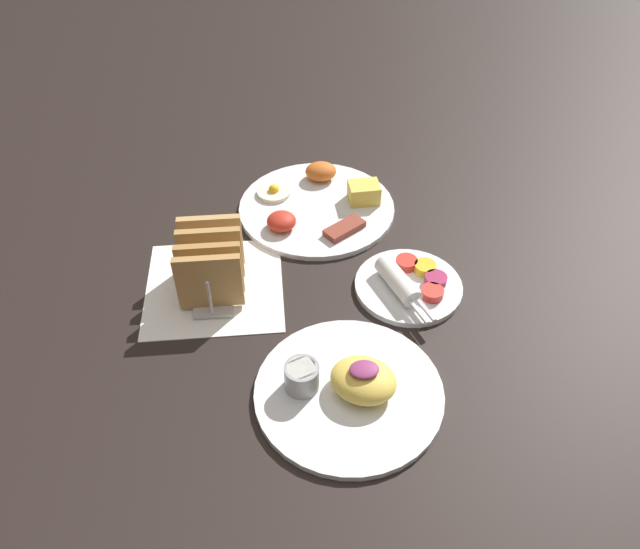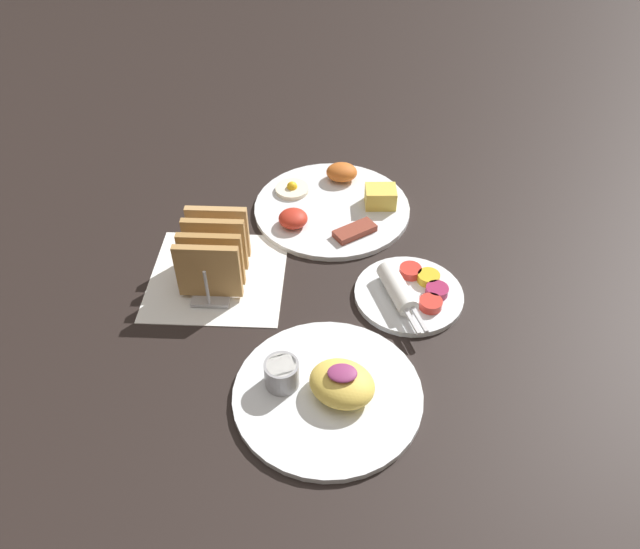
# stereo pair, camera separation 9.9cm
# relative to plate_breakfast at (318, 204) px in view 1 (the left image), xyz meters

# --- Properties ---
(ground_plane) EXTENTS (3.00, 3.00, 0.00)m
(ground_plane) POSITION_rel_plate_breakfast_xyz_m (0.01, -0.21, -0.01)
(ground_plane) COLOR black
(napkin_flat) EXTENTS (0.22, 0.22, 0.00)m
(napkin_flat) POSITION_rel_plate_breakfast_xyz_m (-0.19, -0.19, -0.01)
(napkin_flat) COLOR white
(napkin_flat) RESTS_ON ground_plane
(plate_breakfast) EXTENTS (0.29, 0.29, 0.05)m
(plate_breakfast) POSITION_rel_plate_breakfast_xyz_m (0.00, 0.00, 0.00)
(plate_breakfast) COLOR white
(plate_breakfast) RESTS_ON ground_plane
(plate_condiments) EXTENTS (0.17, 0.19, 0.04)m
(plate_condiments) POSITION_rel_plate_breakfast_xyz_m (0.13, -0.23, 0.00)
(plate_condiments) COLOR white
(plate_condiments) RESTS_ON ground_plane
(plate_foreground) EXTENTS (0.26, 0.26, 0.06)m
(plate_foreground) POSITION_rel_plate_breakfast_xyz_m (0.00, -0.42, 0.00)
(plate_foreground) COLOR white
(plate_foreground) RESTS_ON ground_plane
(toast_rack) EXTENTS (0.10, 0.15, 0.10)m
(toast_rack) POSITION_rel_plate_breakfast_xyz_m (-0.19, -0.19, 0.04)
(toast_rack) COLOR #B7B7BC
(toast_rack) RESTS_ON ground_plane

